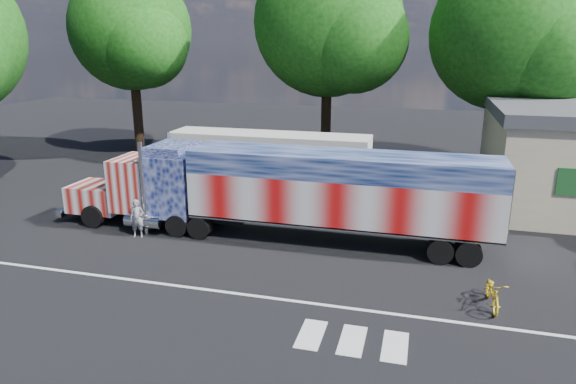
% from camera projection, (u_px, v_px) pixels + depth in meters
% --- Properties ---
extents(ground, '(100.00, 100.00, 0.00)m').
position_uv_depth(ground, '(268.00, 259.00, 20.05)').
color(ground, black).
extents(lane_markings, '(30.00, 2.67, 0.01)m').
position_uv_depth(lane_markings, '(284.00, 312.00, 16.13)').
color(lane_markings, silver).
rests_on(lane_markings, ground).
extents(semi_truck, '(19.46, 3.07, 4.15)m').
position_uv_depth(semi_truck, '(285.00, 190.00, 21.72)').
color(semi_truck, black).
rests_on(semi_truck, ground).
extents(coach_bus, '(11.28, 2.63, 3.28)m').
position_uv_depth(coach_bus, '(269.00, 161.00, 28.94)').
color(coach_bus, silver).
rests_on(coach_bus, ground).
extents(woman, '(0.71, 0.57, 1.68)m').
position_uv_depth(woman, '(137.00, 218.00, 22.17)').
color(woman, slate).
rests_on(woman, ground).
extents(bicycle, '(0.78, 1.92, 0.99)m').
position_uv_depth(bicycle, '(493.00, 292.00, 16.35)').
color(bicycle, gold).
rests_on(bicycle, ground).
extents(tree_n_mid, '(10.52, 10.02, 14.48)m').
position_uv_depth(tree_n_mid, '(330.00, 23.00, 34.47)').
color(tree_n_mid, black).
rests_on(tree_n_mid, ground).
extents(tree_nw_a, '(9.09, 8.66, 13.38)m').
position_uv_depth(tree_nw_a, '(132.00, 30.00, 36.81)').
color(tree_nw_a, black).
rests_on(tree_nw_a, ground).
extents(tree_ne_a, '(9.68, 9.22, 13.31)m').
position_uv_depth(tree_ne_a, '(511.00, 34.00, 30.41)').
color(tree_ne_a, black).
rests_on(tree_ne_a, ground).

